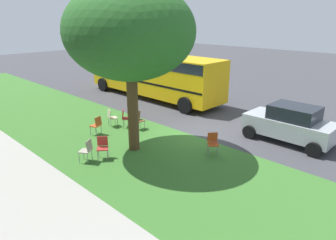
# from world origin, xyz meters

# --- Properties ---
(ground) EXTENTS (80.00, 80.00, 0.00)m
(ground) POSITION_xyz_m (0.00, 0.00, 0.00)
(ground) COLOR #424247
(grass_verge) EXTENTS (48.00, 6.00, 0.01)m
(grass_verge) POSITION_xyz_m (0.00, 3.20, 0.00)
(grass_verge) COLOR #3D752D
(grass_verge) RESTS_ON ground
(sidewalk_strip) EXTENTS (48.00, 2.80, 0.01)m
(sidewalk_strip) POSITION_xyz_m (0.00, 7.60, 0.00)
(sidewalk_strip) COLOR #ADA89E
(sidewalk_strip) RESTS_ON ground
(street_tree) EXTENTS (4.88, 4.88, 6.49)m
(street_tree) POSITION_xyz_m (1.00, 3.08, 4.66)
(street_tree) COLOR brown
(street_tree) RESTS_ON ground
(chair_0) EXTENTS (0.43, 0.43, 0.88)m
(chair_0) POSITION_xyz_m (2.67, 1.41, 0.52)
(chair_0) COLOR brown
(chair_0) RESTS_ON ground
(chair_1) EXTENTS (0.59, 0.58, 0.88)m
(chair_1) POSITION_xyz_m (1.15, 4.50, 0.52)
(chair_1) COLOR #B7332D
(chair_1) RESTS_ON ground
(chair_2) EXTENTS (0.59, 0.59, 0.88)m
(chair_2) POSITION_xyz_m (3.37, 1.66, 0.52)
(chair_2) COLOR #B7332D
(chair_2) RESTS_ON ground
(chair_3) EXTENTS (0.58, 0.57, 0.88)m
(chair_3) POSITION_xyz_m (1.32, 5.09, 0.52)
(chair_3) COLOR #ADA393
(chair_3) RESTS_ON ground
(chair_4) EXTENTS (0.52, 0.52, 0.88)m
(chair_4) POSITION_xyz_m (3.44, 3.26, 0.52)
(chair_4) COLOR #C64C1E
(chair_4) RESTS_ON ground
(chair_5) EXTENTS (0.52, 0.53, 0.88)m
(chair_5) POSITION_xyz_m (3.91, 2.10, 0.52)
(chair_5) COLOR beige
(chair_5) RESTS_ON ground
(chair_6) EXTENTS (0.59, 0.59, 0.88)m
(chair_6) POSITION_xyz_m (-1.63, 1.23, 0.52)
(chair_6) COLOR #C64C1E
(chair_6) RESTS_ON ground
(parked_car) EXTENTS (3.70, 1.92, 1.65)m
(parked_car) POSITION_xyz_m (-3.25, -2.14, 0.84)
(parked_car) COLOR #ADB2B7
(parked_car) RESTS_ON ground
(school_bus) EXTENTS (10.40, 2.80, 2.88)m
(school_bus) POSITION_xyz_m (6.71, -3.33, 1.76)
(school_bus) COLOR yellow
(school_bus) RESTS_ON ground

